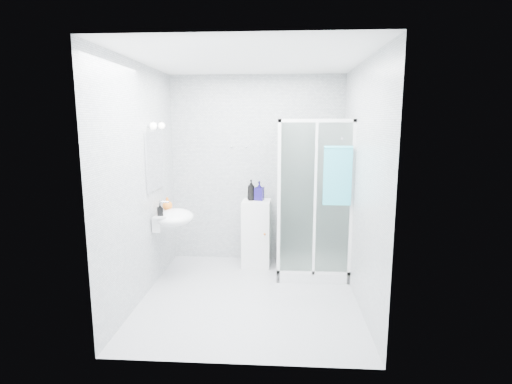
# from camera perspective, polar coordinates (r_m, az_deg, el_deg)

# --- Properties ---
(room) EXTENTS (2.40, 2.60, 2.60)m
(room) POSITION_cam_1_polar(r_m,az_deg,el_deg) (4.34, -0.95, 1.15)
(room) COLOR silver
(room) RESTS_ON ground
(shower_enclosure) EXTENTS (0.90, 0.95, 2.00)m
(shower_enclosure) POSITION_cam_1_polar(r_m,az_deg,el_deg) (5.27, 7.07, -6.82)
(shower_enclosure) COLOR white
(shower_enclosure) RESTS_ON ground
(wall_basin) EXTENTS (0.46, 0.56, 0.35)m
(wall_basin) POSITION_cam_1_polar(r_m,az_deg,el_deg) (5.04, -11.78, -3.63)
(wall_basin) COLOR white
(wall_basin) RESTS_ON ground
(mirror) EXTENTS (0.02, 0.60, 0.70)m
(mirror) POSITION_cam_1_polar(r_m,az_deg,el_deg) (4.98, -14.28, 4.32)
(mirror) COLOR white
(mirror) RESTS_ON room
(vanity_lights) EXTENTS (0.10, 0.40, 0.08)m
(vanity_lights) POSITION_cam_1_polar(r_m,az_deg,el_deg) (4.95, -13.94, 9.17)
(vanity_lights) COLOR silver
(vanity_lights) RESTS_ON room
(wall_hooks) EXTENTS (0.23, 0.06, 0.03)m
(wall_hooks) POSITION_cam_1_polar(r_m,az_deg,el_deg) (5.57, -2.50, 6.43)
(wall_hooks) COLOR silver
(wall_hooks) RESTS_ON room
(storage_cabinet) EXTENTS (0.39, 0.41, 0.91)m
(storage_cabinet) POSITION_cam_1_polar(r_m,az_deg,el_deg) (5.50, 0.06, -5.91)
(storage_cabinet) COLOR white
(storage_cabinet) RESTS_ON ground
(hand_towel) EXTENTS (0.33, 0.05, 0.69)m
(hand_towel) POSITION_cam_1_polar(r_m,az_deg,el_deg) (4.72, 11.58, 2.48)
(hand_towel) COLOR #36B5CC
(hand_towel) RESTS_ON shower_enclosure
(shampoo_bottle_a) EXTENTS (0.13, 0.13, 0.28)m
(shampoo_bottle_a) POSITION_cam_1_polar(r_m,az_deg,el_deg) (5.40, -0.69, 0.28)
(shampoo_bottle_a) COLOR black
(shampoo_bottle_a) RESTS_ON storage_cabinet
(shampoo_bottle_b) EXTENTS (0.14, 0.14, 0.26)m
(shampoo_bottle_b) POSITION_cam_1_polar(r_m,az_deg,el_deg) (5.40, 0.47, 0.17)
(shampoo_bottle_b) COLOR #160E55
(shampoo_bottle_b) RESTS_ON storage_cabinet
(soap_dispenser_orange) EXTENTS (0.16, 0.16, 0.16)m
(soap_dispenser_orange) POSITION_cam_1_polar(r_m,az_deg,el_deg) (5.18, -12.55, -1.62)
(soap_dispenser_orange) COLOR orange
(soap_dispenser_orange) RESTS_ON wall_basin
(soap_dispenser_black) EXTENTS (0.09, 0.09, 0.15)m
(soap_dispenser_black) POSITION_cam_1_polar(r_m,az_deg,el_deg) (4.89, -13.56, -2.44)
(soap_dispenser_black) COLOR black
(soap_dispenser_black) RESTS_ON wall_basin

